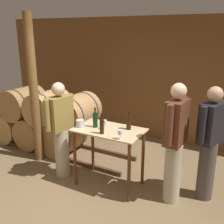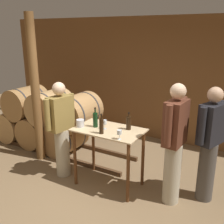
{
  "view_description": "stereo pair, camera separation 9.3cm",
  "coord_description": "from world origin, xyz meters",
  "px_view_note": "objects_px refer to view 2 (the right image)",
  "views": [
    {
      "loc": [
        1.81,
        -2.52,
        2.38
      ],
      "look_at": [
        -0.02,
        0.83,
        1.2
      ],
      "focal_mm": 42.0,
      "sensor_mm": 36.0,
      "label": 1
    },
    {
      "loc": [
        1.89,
        -2.48,
        2.38
      ],
      "look_at": [
        -0.02,
        0.83,
        1.2
      ],
      "focal_mm": 42.0,
      "sensor_mm": 36.0,
      "label": 2
    }
  ],
  "objects_px": {
    "person_visitor_bearded": "(174,143)",
    "wine_bottle_far_left": "(95,119)",
    "wooden_post": "(35,91)",
    "person_host": "(61,128)",
    "wine_glass_near_center": "(119,133)",
    "wine_glass_near_left": "(105,123)",
    "person_visitor_with_scarf": "(210,143)",
    "wine_bottle_left": "(101,126)",
    "wine_bottle_center": "(129,123)",
    "ice_bucket": "(80,123)"
  },
  "relations": [
    {
      "from": "wooden_post",
      "to": "wine_bottle_left",
      "type": "xyz_separation_m",
      "value": [
        1.61,
        -0.32,
        -0.28
      ]
    },
    {
      "from": "wooden_post",
      "to": "ice_bucket",
      "type": "height_order",
      "value": "wooden_post"
    },
    {
      "from": "wine_bottle_far_left",
      "to": "wine_glass_near_left",
      "type": "distance_m",
      "value": 0.18
    },
    {
      "from": "ice_bucket",
      "to": "person_visitor_with_scarf",
      "type": "xyz_separation_m",
      "value": [
        1.85,
        0.5,
        -0.12
      ]
    },
    {
      "from": "wine_glass_near_center",
      "to": "person_visitor_bearded",
      "type": "height_order",
      "value": "person_visitor_bearded"
    },
    {
      "from": "wine_glass_near_left",
      "to": "ice_bucket",
      "type": "height_order",
      "value": "wine_glass_near_left"
    },
    {
      "from": "wine_glass_near_center",
      "to": "person_host",
      "type": "height_order",
      "value": "person_host"
    },
    {
      "from": "wooden_post",
      "to": "wine_glass_near_center",
      "type": "bearing_deg",
      "value": -11.1
    },
    {
      "from": "wooden_post",
      "to": "wine_bottle_far_left",
      "type": "xyz_separation_m",
      "value": [
        1.38,
        -0.13,
        -0.28
      ]
    },
    {
      "from": "wine_bottle_far_left",
      "to": "wine_glass_near_center",
      "type": "height_order",
      "value": "wine_bottle_far_left"
    },
    {
      "from": "wine_glass_near_center",
      "to": "person_host",
      "type": "bearing_deg",
      "value": 173.52
    },
    {
      "from": "wine_bottle_left",
      "to": "wine_glass_near_center",
      "type": "bearing_deg",
      "value": -10.41
    },
    {
      "from": "wooden_post",
      "to": "wine_bottle_far_left",
      "type": "bearing_deg",
      "value": -5.45
    },
    {
      "from": "wine_bottle_center",
      "to": "wine_bottle_far_left",
      "type": "bearing_deg",
      "value": -162.48
    },
    {
      "from": "wine_bottle_far_left",
      "to": "wine_bottle_center",
      "type": "height_order",
      "value": "wine_bottle_far_left"
    },
    {
      "from": "wine_bottle_far_left",
      "to": "person_visitor_with_scarf",
      "type": "relative_size",
      "value": 0.19
    },
    {
      "from": "person_visitor_bearded",
      "to": "person_host",
      "type": "bearing_deg",
      "value": -174.06
    },
    {
      "from": "wine_glass_near_left",
      "to": "person_visitor_with_scarf",
      "type": "distance_m",
      "value": 1.53
    },
    {
      "from": "wine_bottle_left",
      "to": "person_host",
      "type": "distance_m",
      "value": 0.86
    },
    {
      "from": "wine_bottle_far_left",
      "to": "wine_glass_near_center",
      "type": "xyz_separation_m",
      "value": [
        0.56,
        -0.25,
        -0.02
      ]
    },
    {
      "from": "wine_bottle_left",
      "to": "wine_bottle_center",
      "type": "height_order",
      "value": "wine_bottle_left"
    },
    {
      "from": "wooden_post",
      "to": "wine_bottle_center",
      "type": "height_order",
      "value": "wooden_post"
    },
    {
      "from": "wine_glass_near_center",
      "to": "person_host",
      "type": "distance_m",
      "value": 1.19
    },
    {
      "from": "wooden_post",
      "to": "person_visitor_bearded",
      "type": "relative_size",
      "value": 1.54
    },
    {
      "from": "ice_bucket",
      "to": "person_host",
      "type": "height_order",
      "value": "person_host"
    },
    {
      "from": "wooden_post",
      "to": "person_host",
      "type": "height_order",
      "value": "wooden_post"
    },
    {
      "from": "wooden_post",
      "to": "ice_bucket",
      "type": "bearing_deg",
      "value": -11.87
    },
    {
      "from": "wooden_post",
      "to": "person_visitor_with_scarf",
      "type": "height_order",
      "value": "wooden_post"
    },
    {
      "from": "wine_bottle_far_left",
      "to": "wine_bottle_center",
      "type": "xyz_separation_m",
      "value": [
        0.5,
        0.16,
        -0.01
      ]
    },
    {
      "from": "wooden_post",
      "to": "wine_glass_near_center",
      "type": "distance_m",
      "value": 2.0
    },
    {
      "from": "person_visitor_bearded",
      "to": "wine_bottle_far_left",
      "type": "bearing_deg",
      "value": -176.56
    },
    {
      "from": "wine_glass_near_center",
      "to": "person_visitor_bearded",
      "type": "bearing_deg",
      "value": 25.49
    },
    {
      "from": "wine_glass_near_left",
      "to": "wooden_post",
      "type": "bearing_deg",
      "value": 175.0
    },
    {
      "from": "wine_bottle_center",
      "to": "person_visitor_bearded",
      "type": "height_order",
      "value": "person_visitor_bearded"
    },
    {
      "from": "person_visitor_with_scarf",
      "to": "wine_glass_near_left",
      "type": "bearing_deg",
      "value": -165.04
    },
    {
      "from": "wine_bottle_center",
      "to": "person_visitor_with_scarf",
      "type": "xyz_separation_m",
      "value": [
        1.15,
        0.23,
        -0.17
      ]
    },
    {
      "from": "wine_bottle_center",
      "to": "wine_glass_near_center",
      "type": "distance_m",
      "value": 0.41
    },
    {
      "from": "ice_bucket",
      "to": "person_visitor_with_scarf",
      "type": "height_order",
      "value": "person_visitor_with_scarf"
    },
    {
      "from": "wine_glass_near_center",
      "to": "ice_bucket",
      "type": "height_order",
      "value": "wine_glass_near_center"
    },
    {
      "from": "wooden_post",
      "to": "ice_bucket",
      "type": "xyz_separation_m",
      "value": [
        1.18,
        -0.25,
        -0.34
      ]
    },
    {
      "from": "wine_bottle_far_left",
      "to": "person_host",
      "type": "height_order",
      "value": "person_host"
    },
    {
      "from": "wine_bottle_center",
      "to": "person_visitor_bearded",
      "type": "relative_size",
      "value": 0.16
    },
    {
      "from": "wine_bottle_left",
      "to": "person_host",
      "type": "height_order",
      "value": "person_host"
    },
    {
      "from": "wine_bottle_left",
      "to": "person_visitor_bearded",
      "type": "height_order",
      "value": "person_visitor_bearded"
    },
    {
      "from": "wine_bottle_center",
      "to": "person_visitor_with_scarf",
      "type": "height_order",
      "value": "person_visitor_with_scarf"
    },
    {
      "from": "wooden_post",
      "to": "ice_bucket",
      "type": "relative_size",
      "value": 22.16
    },
    {
      "from": "wine_bottle_far_left",
      "to": "ice_bucket",
      "type": "relative_size",
      "value": 2.57
    },
    {
      "from": "wine_bottle_left",
      "to": "person_visitor_bearded",
      "type": "distance_m",
      "value": 1.05
    },
    {
      "from": "ice_bucket",
      "to": "wine_bottle_left",
      "type": "bearing_deg",
      "value": -9.52
    },
    {
      "from": "wine_bottle_left",
      "to": "wine_glass_near_center",
      "type": "xyz_separation_m",
      "value": [
        0.33,
        -0.06,
        -0.02
      ]
    }
  ]
}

